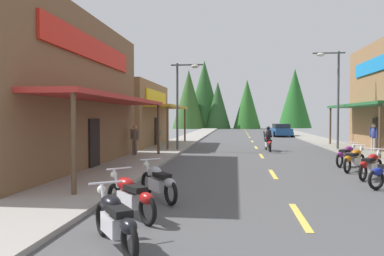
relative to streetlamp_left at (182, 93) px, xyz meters
name	(u,v)px	position (x,y,z in m)	size (l,w,h in m)	color
ground	(255,147)	(4.75, 4.53, -3.70)	(9.35, 84.83, 0.10)	#4C4C4F
sidewalk_left	(175,145)	(-1.22, 4.53, -3.59)	(2.60, 84.83, 0.12)	#9E9991
sidewalk_right	(340,146)	(10.73, 4.53, -3.59)	(2.60, 84.83, 0.12)	gray
centerline_dashes	(252,142)	(4.75, 9.64, -3.64)	(0.16, 62.95, 0.01)	#E0C64C
storefront_left_near	(20,93)	(-5.73, -8.53, -0.47)	(8.29, 12.79, 6.35)	brown
storefront_left_far	(104,115)	(-6.45, 3.93, -1.32)	(9.76, 9.49, 4.63)	olive
streetlamp_left	(182,93)	(0.00, 0.00, 0.00)	(2.02, 0.30, 5.52)	#474C51
streetlamp_right	(334,86)	(9.54, 1.61, 0.46)	(2.02, 0.30, 6.35)	#474C51
motorcycle_parked_right_4	(371,165)	(8.07, -9.72, -3.16)	(1.38, 1.76, 1.04)	black
motorcycle_parked_right_5	(354,159)	(8.06, -7.87, -3.16)	(1.35, 1.78, 1.04)	black
motorcycle_parked_right_6	(347,155)	(8.23, -6.20, -3.16)	(1.39, 1.75, 1.04)	black
motorcycle_parked_left_0	(115,219)	(1.37, -17.68, -3.16)	(1.32, 1.81, 1.04)	black
motorcycle_parked_left_1	(130,196)	(1.11, -15.80, -3.16)	(1.55, 1.62, 1.04)	black
motorcycle_parked_left_2	(158,182)	(1.34, -13.97, -3.16)	(1.35, 1.78, 1.04)	black
rider_cruising_lead	(268,141)	(5.38, 0.93, -2.99)	(0.61, 2.14, 1.57)	black
pedestrian_by_shop	(374,136)	(11.51, 0.12, -2.61)	(0.40, 0.52, 1.77)	#B2A599
pedestrian_browsing	(159,135)	(-2.07, 2.76, -2.77)	(0.32, 0.56, 1.54)	#B2A599
pedestrian_waiting	(135,138)	(-2.07, -3.67, -2.63)	(0.53, 0.39, 1.75)	#726659
parked_car_curbside	(281,130)	(8.23, 18.99, -2.96)	(2.27, 4.40, 1.40)	#1E4C8C
treeline_backdrop	(230,98)	(2.24, 47.79, 1.88)	(25.84, 12.89, 12.65)	#254C23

